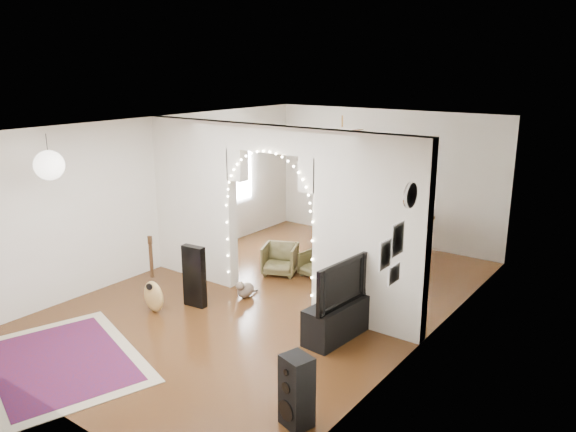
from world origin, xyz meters
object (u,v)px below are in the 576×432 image
Objects in this scene: acoustic_guitar at (153,284)px; bookcase at (386,231)px; dining_chair_left at (316,264)px; dining_table at (396,218)px; floor_speaker at (297,391)px; media_console at (336,321)px; dining_chair_right at (280,259)px.

acoustic_guitar is 0.65× the size of bookcase.
dining_table is at bearing 79.71° from dining_chair_left.
dining_chair_left is at bearing 51.80° from acoustic_guitar.
floor_speaker is 0.50× the size of bookcase.
floor_speaker reaches higher than dining_table.
floor_speaker is at bearing -31.77° from acoustic_guitar.
floor_speaker is at bearing -68.68° from bookcase.
media_console is 0.77× the size of dining_table.
media_console is at bearing -44.79° from dining_chair_left.
dining_chair_right reaches higher than dining_chair_left.
dining_chair_right is at bearing 61.31° from acoustic_guitar.
media_console is (2.60, 0.88, -0.18)m from acoustic_guitar.
bookcase is 1.17× the size of dining_table.
bookcase is 1.36m from dining_chair_left.
bookcase is 2.61× the size of dining_chair_right.
acoustic_guitar is 2.43m from dining_chair_right.
acoustic_guitar reaches higher than floor_speaker.
dining_chair_right is at bearing 149.23° from media_console.
dining_chair_right is at bearing 145.70° from floor_speaker.
floor_speaker is 5.84m from dining_table.
floor_speaker is 0.59× the size of dining_table.
acoustic_guitar is at bearing -114.29° from bookcase.
floor_speaker is (3.27, -0.97, -0.05)m from acoustic_guitar.
acoustic_guitar is at bearing -127.03° from dining_chair_right.
dining_chair_right is (-2.04, 1.48, 0.02)m from media_console.
bookcase reaches higher than dining_chair_left.
acoustic_guitar reaches higher than dining_chair_left.
dining_chair_left is at bearing 137.36° from floor_speaker.
dining_table is at bearing 54.96° from acoustic_guitar.
dining_chair_left is (1.12, 2.64, -0.22)m from acoustic_guitar.
bookcase is 1.91m from dining_chair_right.
acoustic_guitar reaches higher than media_console.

